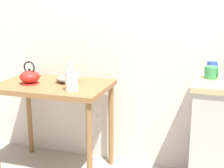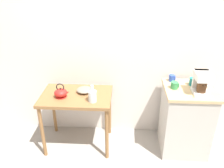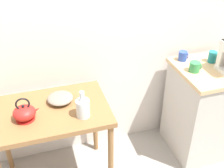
% 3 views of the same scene
% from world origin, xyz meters
% --- Properties ---
extents(ground_plane, '(8.00, 8.00, 0.00)m').
position_xyz_m(ground_plane, '(0.00, 0.00, 0.00)').
color(ground_plane, gray).
extents(back_wall, '(4.40, 0.10, 2.80)m').
position_xyz_m(back_wall, '(0.10, 0.47, 1.40)').
color(back_wall, silver).
rests_on(back_wall, ground_plane).
extents(wooden_table, '(0.88, 0.59, 0.77)m').
position_xyz_m(wooden_table, '(-0.66, 0.06, 0.66)').
color(wooden_table, olive).
rests_on(wooden_table, ground_plane).
extents(kitchen_counter, '(0.60, 0.58, 0.89)m').
position_xyz_m(kitchen_counter, '(0.72, 0.07, 0.45)').
color(kitchen_counter, '#BCB7AD').
rests_on(kitchen_counter, ground_plane).
extents(bowl_stoneware, '(0.20, 0.20, 0.06)m').
position_xyz_m(bowl_stoneware, '(-0.57, 0.14, 0.80)').
color(bowl_stoneware, gray).
rests_on(bowl_stoneware, wooden_table).
extents(teakettle, '(0.20, 0.16, 0.18)m').
position_xyz_m(teakettle, '(-0.84, -0.00, 0.82)').
color(teakettle, red).
rests_on(teakettle, wooden_table).
extents(glass_carafe_vase, '(0.10, 0.10, 0.21)m').
position_xyz_m(glass_carafe_vase, '(-0.44, -0.08, 0.84)').
color(glass_carafe_vase, silver).
rests_on(glass_carafe_vase, wooden_table).
extents(mug_blue, '(0.08, 0.07, 0.08)m').
position_xyz_m(mug_blue, '(0.54, 0.26, 0.93)').
color(mug_blue, '#2D4CAD').
rests_on(mug_blue, kitchen_counter).
extents(mug_dark_teal, '(0.08, 0.07, 0.10)m').
position_xyz_m(mug_dark_teal, '(0.77, 0.16, 0.94)').
color(mug_dark_teal, teal).
rests_on(mug_dark_teal, kitchen_counter).
extents(mug_tall_green, '(0.09, 0.09, 0.08)m').
position_xyz_m(mug_tall_green, '(0.53, 0.06, 0.93)').
color(mug_tall_green, '#338C4C').
rests_on(mug_tall_green, kitchen_counter).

